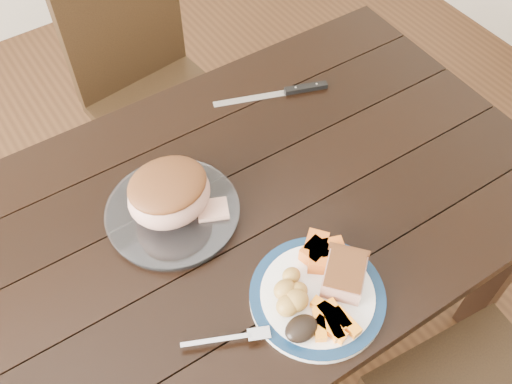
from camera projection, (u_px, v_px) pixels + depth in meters
ground at (233, 342)px, 1.92m from camera, size 4.00×4.00×0.00m
dining_table at (224, 236)px, 1.39m from camera, size 1.62×0.94×0.75m
chair_far at (150, 83)px, 1.92m from camera, size 0.46×0.47×0.93m
dinner_plate at (317, 297)px, 1.19m from camera, size 0.28×0.28×0.02m
plate_rim at (318, 295)px, 1.18m from camera, size 0.28×0.28×0.02m
serving_platter at (173, 213)px, 1.31m from camera, size 0.30×0.30×0.02m
pork_slice at (344, 275)px, 1.18m from camera, size 0.13×0.13×0.05m
roasted_potatoes at (291, 295)px, 1.15m from camera, size 0.09×0.10×0.05m
carrot_batons at (332, 320)px, 1.13m from camera, size 0.09×0.11×0.02m
pumpkin_wedges at (321, 252)px, 1.21m from camera, size 0.10×0.11×0.04m
dark_mushroom at (301, 329)px, 1.11m from camera, size 0.07×0.05×0.03m
fork at (233, 338)px, 1.12m from camera, size 0.17×0.09×0.00m
roast_joint at (169, 195)px, 1.26m from camera, size 0.19×0.16×0.12m
cut_slice at (213, 210)px, 1.30m from camera, size 0.09×0.08×0.02m
carving_knife at (292, 91)px, 1.56m from camera, size 0.31×0.13×0.01m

